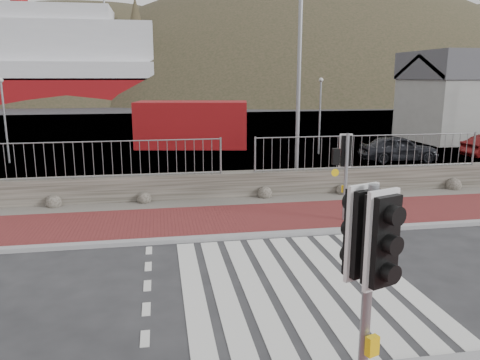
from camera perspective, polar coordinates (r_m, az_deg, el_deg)
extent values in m
plane|color=#28282B|center=(9.82, 6.94, -12.63)|extent=(220.00, 220.00, 0.00)
cube|color=maroon|center=(13.89, 1.59, -4.77)|extent=(40.00, 3.00, 0.08)
cube|color=gray|center=(12.49, 2.97, -6.73)|extent=(40.00, 0.25, 0.12)
cube|color=silver|center=(9.47, -5.68, -13.56)|extent=(0.42, 5.60, 0.01)
cube|color=silver|center=(9.52, -1.98, -13.34)|extent=(0.42, 5.60, 0.01)
cube|color=silver|center=(9.61, 1.66, -13.08)|extent=(0.42, 5.60, 0.01)
cube|color=silver|center=(9.74, 5.21, -12.77)|extent=(0.42, 5.60, 0.01)
cube|color=silver|center=(9.90, 8.64, -12.43)|extent=(0.42, 5.60, 0.01)
cube|color=silver|center=(10.10, 11.94, -12.05)|extent=(0.42, 5.60, 0.01)
cube|color=silver|center=(10.33, 15.10, -11.66)|extent=(0.42, 5.60, 0.01)
cube|color=silver|center=(10.58, 18.11, -11.25)|extent=(0.42, 5.60, 0.01)
cube|color=#59544C|center=(15.78, 0.15, -2.69)|extent=(40.00, 1.50, 0.06)
cube|color=#403D35|center=(16.44, -0.34, -0.56)|extent=(40.00, 0.60, 0.90)
cylinder|color=gray|center=(15.93, -17.59, 4.47)|extent=(8.40, 0.04, 0.04)
cylinder|color=gray|center=(16.00, -2.37, 2.90)|extent=(0.07, 0.07, 1.20)
cylinder|color=gray|center=(17.45, 15.54, 5.25)|extent=(8.40, 0.04, 0.04)
cylinder|color=gray|center=(16.20, 1.84, 3.02)|extent=(0.07, 0.07, 1.20)
cylinder|color=gray|center=(19.69, 26.58, 3.39)|extent=(0.07, 0.07, 1.20)
cube|color=#4C4C4F|center=(36.73, -5.71, 5.89)|extent=(120.00, 40.00, 0.50)
cube|color=#3F4C54|center=(71.57, -7.84, 8.99)|extent=(220.00, 50.00, 0.05)
cube|color=silver|center=(78.07, -22.00, 15.12)|extent=(30.00, 12.00, 6.00)
cube|color=silver|center=(78.43, -22.25, 18.03)|extent=(18.00, 10.00, 2.50)
ellipsoid|color=#2A2D1B|center=(100.14, -16.68, -2.06)|extent=(106.40, 68.40, 76.00)
ellipsoid|color=#2A2D1B|center=(106.15, 8.48, -4.21)|extent=(140.00, 90.00, 100.00)
cylinder|color=gray|center=(5.79, 15.11, -15.18)|extent=(0.12, 0.12, 3.01)
cube|color=#E6B60D|center=(5.97, 14.90, -18.38)|extent=(0.17, 0.13, 0.24)
cube|color=black|center=(5.44, 15.65, -6.61)|extent=(0.49, 0.39, 1.13)
sphere|color=#0CE53F|center=(5.55, 15.46, -9.76)|extent=(0.16, 0.16, 0.16)
cylinder|color=gray|center=(13.73, 12.77, 0.16)|extent=(0.10, 0.10, 2.60)
cube|color=#E6B60D|center=(13.80, 12.70, -1.16)|extent=(0.13, 0.08, 0.20)
cube|color=black|center=(13.59, 12.93, 3.41)|extent=(0.38, 0.23, 0.98)
sphere|color=#0CE53F|center=(13.63, 12.87, 2.26)|extent=(0.14, 0.14, 0.14)
cube|color=black|center=(13.50, 11.61, 2.82)|extent=(0.21, 0.16, 0.46)
cylinder|color=gray|center=(17.35, 7.19, 12.57)|extent=(0.15, 0.15, 8.44)
cube|color=maroon|center=(28.42, -5.88, 6.75)|extent=(6.92, 3.82, 2.73)
imported|color=black|center=(24.81, 18.75, 3.67)|extent=(3.95, 1.89, 1.30)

